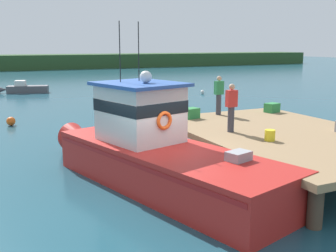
% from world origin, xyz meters
% --- Properties ---
extents(ground_plane, '(200.00, 200.00, 0.00)m').
position_xyz_m(ground_plane, '(0.00, 0.00, 0.00)').
color(ground_plane, '#1E4C5B').
extents(dock, '(6.00, 9.00, 1.20)m').
position_xyz_m(dock, '(4.80, 0.00, 1.07)').
color(dock, '#4C3D2D').
rests_on(dock, ground).
extents(main_fishing_boat, '(4.63, 9.92, 4.80)m').
position_xyz_m(main_fishing_boat, '(0.05, 0.22, 1.01)').
color(main_fishing_boat, red).
rests_on(main_fishing_boat, ground).
extents(crate_single_far, '(0.69, 0.58, 0.41)m').
position_xyz_m(crate_single_far, '(3.12, 3.60, 1.41)').
color(crate_single_far, '#2D8442').
rests_on(crate_single_far, dock).
extents(crate_stack_near_edge, '(0.69, 0.57, 0.40)m').
position_xyz_m(crate_stack_near_edge, '(7.02, 3.41, 1.40)').
color(crate_stack_near_edge, '#2D8442').
rests_on(crate_stack_near_edge, dock).
extents(bait_bucket, '(0.32, 0.32, 0.34)m').
position_xyz_m(bait_bucket, '(3.50, -0.82, 1.37)').
color(bait_bucket, yellow).
rests_on(bait_bucket, dock).
extents(deckhand_by_the_boat, '(0.36, 0.22, 1.63)m').
position_xyz_m(deckhand_by_the_boat, '(4.57, 3.88, 2.06)').
color(deckhand_by_the_boat, '#383842').
rests_on(deckhand_by_the_boat, dock).
extents(deckhand_further_back, '(0.36, 0.22, 1.63)m').
position_xyz_m(deckhand_further_back, '(3.13, 0.77, 2.06)').
color(deckhand_further_back, '#383842').
rests_on(deckhand_further_back, dock).
extents(moored_boat_mid_harbor, '(4.29, 2.00, 1.07)m').
position_xyz_m(moored_boat_mid_harbor, '(-1.05, 26.29, 0.37)').
color(moored_boat_mid_harbor, '#4C4C51').
rests_on(moored_boat_mid_harbor, ground).
extents(mooring_buoy_outer, '(0.45, 0.45, 0.45)m').
position_xyz_m(mooring_buoy_outer, '(-3.18, 11.48, 0.23)').
color(mooring_buoy_outer, '#EA5B19').
rests_on(mooring_buoy_outer, ground).
extents(mooring_buoy_channel_marker, '(0.33, 0.33, 0.33)m').
position_xyz_m(mooring_buoy_channel_marker, '(12.51, 19.10, 0.17)').
color(mooring_buoy_channel_marker, silver).
rests_on(mooring_buoy_channel_marker, ground).
extents(mooring_buoy_inshore, '(0.37, 0.37, 0.37)m').
position_xyz_m(mooring_buoy_inshore, '(11.23, 6.13, 0.18)').
color(mooring_buoy_inshore, '#EA5B19').
rests_on(mooring_buoy_inshore, ground).
extents(mooring_buoy_spare_mooring, '(0.44, 0.44, 0.44)m').
position_xyz_m(mooring_buoy_spare_mooring, '(6.48, 13.28, 0.22)').
color(mooring_buoy_spare_mooring, red).
rests_on(mooring_buoy_spare_mooring, ground).
extents(far_shoreline, '(120.00, 8.00, 2.40)m').
position_xyz_m(far_shoreline, '(0.00, 62.00, 1.20)').
color(far_shoreline, '#284723').
rests_on(far_shoreline, ground).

